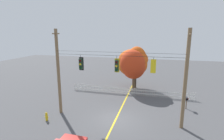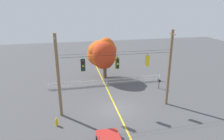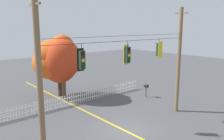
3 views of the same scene
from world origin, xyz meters
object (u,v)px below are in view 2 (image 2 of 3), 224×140
at_px(traffic_signal_northbound_secondary, 83,65).
at_px(traffic_signal_eastbound_side, 147,60).
at_px(autumn_maple_near_fence, 104,55).
at_px(autumn_maple_mid, 103,53).
at_px(roadside_mailbox, 159,81).
at_px(traffic_signal_northbound_primary, 117,63).
at_px(fire_hydrant, 57,122).

xyz_separation_m(traffic_signal_northbound_secondary, traffic_signal_eastbound_side, (6.53, -0.02, 0.12)).
distance_m(autumn_maple_near_fence, autumn_maple_mid, 0.81).
relative_size(traffic_signal_northbound_secondary, roadside_mailbox, 1.15).
xyz_separation_m(traffic_signal_northbound_primary, fire_hydrant, (-6.21, -1.82, -4.74)).
bearing_deg(autumn_maple_mid, traffic_signal_northbound_secondary, -110.04).
height_order(traffic_signal_northbound_primary, fire_hydrant, traffic_signal_northbound_primary).
bearing_deg(traffic_signal_northbound_primary, traffic_signal_eastbound_side, -0.35).
xyz_separation_m(traffic_signal_northbound_primary, roadside_mailbox, (6.68, 4.14, -4.07)).
bearing_deg(traffic_signal_northbound_primary, autumn_maple_near_fence, 88.55).
height_order(autumn_maple_mid, roadside_mailbox, autumn_maple_mid).
xyz_separation_m(autumn_maple_near_fence, autumn_maple_mid, (-0.03, 0.77, 0.25)).
relative_size(autumn_maple_near_fence, fire_hydrant, 7.12).
height_order(traffic_signal_eastbound_side, fire_hydrant, traffic_signal_eastbound_side).
bearing_deg(traffic_signal_northbound_secondary, fire_hydrant, -146.97).
relative_size(traffic_signal_northbound_primary, traffic_signal_eastbound_side, 1.13).
height_order(traffic_signal_eastbound_side, autumn_maple_mid, autumn_maple_mid).
bearing_deg(roadside_mailbox, traffic_signal_northbound_primary, -148.23).
bearing_deg(traffic_signal_eastbound_side, fire_hydrant, -169.07).
bearing_deg(autumn_maple_mid, fire_hydrant, -118.70).
relative_size(traffic_signal_northbound_secondary, traffic_signal_eastbound_side, 1.12).
bearing_deg(traffic_signal_eastbound_side, traffic_signal_northbound_secondary, 179.83).
height_order(traffic_signal_northbound_primary, traffic_signal_eastbound_side, same).
distance_m(traffic_signal_northbound_primary, autumn_maple_near_fence, 9.25).
height_order(autumn_maple_near_fence, autumn_maple_mid, autumn_maple_mid).
relative_size(autumn_maple_mid, fire_hydrant, 7.61).
relative_size(traffic_signal_northbound_secondary, traffic_signal_northbound_primary, 1.00).
distance_m(traffic_signal_northbound_secondary, autumn_maple_mid, 10.60).
relative_size(autumn_maple_near_fence, roadside_mailbox, 4.38).
height_order(traffic_signal_eastbound_side, roadside_mailbox, traffic_signal_eastbound_side).
height_order(traffic_signal_northbound_secondary, autumn_maple_near_fence, traffic_signal_northbound_secondary).
xyz_separation_m(traffic_signal_northbound_secondary, roadside_mailbox, (10.09, 4.14, -4.08)).
xyz_separation_m(traffic_signal_northbound_primary, autumn_maple_near_fence, (0.23, 9.12, -1.51)).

